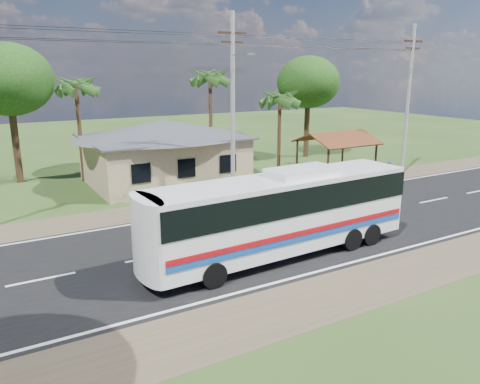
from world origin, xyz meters
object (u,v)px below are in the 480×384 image
at_px(motorcycle, 259,183).
at_px(person, 388,173).
at_px(waiting_shed, 337,140).
at_px(coach_bus, 283,208).

height_order(motorcycle, person, person).
xyz_separation_m(motorcycle, person, (8.31, -3.50, 0.42)).
bearing_deg(waiting_shed, motorcycle, -174.15).
xyz_separation_m(waiting_shed, motorcycle, (-7.33, -0.75, -2.31)).
distance_m(coach_bus, person, 15.28).
height_order(coach_bus, motorcycle, coach_bus).
xyz_separation_m(waiting_shed, coach_bus, (-12.64, -11.06, -0.59)).
height_order(waiting_shed, motorcycle, waiting_shed).
distance_m(waiting_shed, person, 4.76).
relative_size(motorcycle, person, 0.94).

